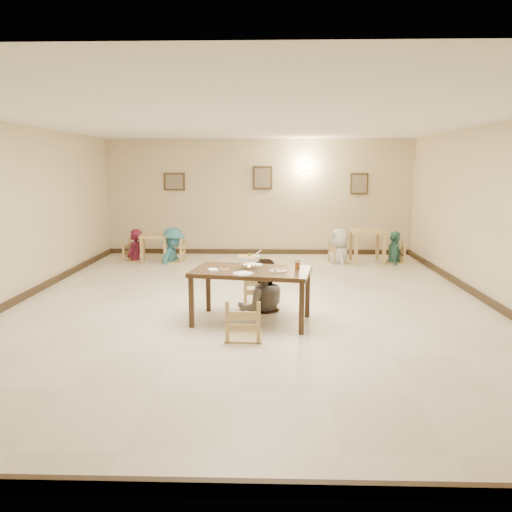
{
  "coord_description": "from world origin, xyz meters",
  "views": [
    {
      "loc": [
        0.31,
        -8.1,
        2.26
      ],
      "look_at": [
        0.09,
        -0.49,
        0.91
      ],
      "focal_mm": 35.0,
      "sensor_mm": 36.0,
      "label": 1
    }
  ],
  "objects_px": {
    "chair_near": "(244,300)",
    "bg_chair_lr": "(173,240)",
    "drink_glass": "(297,265)",
    "bg_diner_c": "(340,229)",
    "main_table": "(251,275)",
    "bg_diner_d": "(395,231)",
    "bg_chair_rr": "(395,243)",
    "bg_table_right": "(367,236)",
    "bg_chair_rl": "(340,244)",
    "curry_warmer": "(249,258)",
    "bg_chair_ll": "(135,241)",
    "bg_diner_a": "(134,229)",
    "bg_diner_b": "(173,228)",
    "chair_far": "(261,276)",
    "bg_table_left": "(154,240)",
    "main_diner": "(262,258)"
  },
  "relations": [
    {
      "from": "chair_far",
      "to": "bg_diner_a",
      "type": "xyz_separation_m",
      "value": [
        -3.17,
        4.08,
        0.26
      ]
    },
    {
      "from": "bg_chair_rl",
      "to": "bg_diner_a",
      "type": "xyz_separation_m",
      "value": [
        -4.99,
        0.07,
        0.33
      ]
    },
    {
      "from": "bg_diner_a",
      "to": "bg_chair_ll",
      "type": "bearing_deg",
      "value": 12.42
    },
    {
      "from": "bg_chair_rr",
      "to": "main_table",
      "type": "bearing_deg",
      "value": -30.79
    },
    {
      "from": "bg_diner_a",
      "to": "bg_diner_b",
      "type": "distance_m",
      "value": 0.97
    },
    {
      "from": "bg_table_left",
      "to": "chair_near",
      "type": "bearing_deg",
      "value": -65.56
    },
    {
      "from": "curry_warmer",
      "to": "bg_chair_ll",
      "type": "xyz_separation_m",
      "value": [
        -3.01,
        4.8,
        -0.46
      ]
    },
    {
      "from": "bg_chair_ll",
      "to": "main_table",
      "type": "bearing_deg",
      "value": -139.28
    },
    {
      "from": "bg_chair_lr",
      "to": "chair_far",
      "type": "bearing_deg",
      "value": 31.08
    },
    {
      "from": "chair_far",
      "to": "main_table",
      "type": "bearing_deg",
      "value": -117.21
    },
    {
      "from": "main_diner",
      "to": "bg_chair_ll",
      "type": "xyz_separation_m",
      "value": [
        -3.19,
        4.17,
        -0.34
      ]
    },
    {
      "from": "main_diner",
      "to": "bg_diner_b",
      "type": "xyz_separation_m",
      "value": [
        -2.23,
        4.07,
        0.0
      ]
    },
    {
      "from": "bg_diner_c",
      "to": "bg_chair_ll",
      "type": "bearing_deg",
      "value": -97.32
    },
    {
      "from": "chair_far",
      "to": "bg_chair_ll",
      "type": "distance_m",
      "value": 5.17
    },
    {
      "from": "bg_chair_rr",
      "to": "bg_diner_a",
      "type": "distance_m",
      "value": 6.33
    },
    {
      "from": "bg_chair_lr",
      "to": "bg_diner_b",
      "type": "height_order",
      "value": "bg_diner_b"
    },
    {
      "from": "bg_table_right",
      "to": "bg_diner_d",
      "type": "bearing_deg",
      "value": 1.32
    },
    {
      "from": "bg_diner_b",
      "to": "bg_diner_d",
      "type": "distance_m",
      "value": 5.36
    },
    {
      "from": "chair_near",
      "to": "bg_chair_rl",
      "type": "xyz_separation_m",
      "value": [
        2.01,
        5.47,
        -0.07
      ]
    },
    {
      "from": "bg_table_left",
      "to": "bg_diner_d",
      "type": "distance_m",
      "value": 5.84
    },
    {
      "from": "bg_chair_lr",
      "to": "bg_diner_b",
      "type": "relative_size",
      "value": 0.64
    },
    {
      "from": "chair_near",
      "to": "bg_diner_d",
      "type": "xyz_separation_m",
      "value": [
        3.34,
        5.53,
        0.24
      ]
    },
    {
      "from": "bg_table_left",
      "to": "bg_diner_b",
      "type": "xyz_separation_m",
      "value": [
        0.48,
        -0.05,
        0.31
      ]
    },
    {
      "from": "main_diner",
      "to": "bg_table_left",
      "type": "height_order",
      "value": "main_diner"
    },
    {
      "from": "main_table",
      "to": "bg_chair_lr",
      "type": "relative_size",
      "value": 1.7
    },
    {
      "from": "bg_chair_lr",
      "to": "bg_chair_rr",
      "type": "height_order",
      "value": "bg_chair_lr"
    },
    {
      "from": "chair_near",
      "to": "bg_chair_lr",
      "type": "xyz_separation_m",
      "value": [
        -2.01,
        5.44,
        0.01
      ]
    },
    {
      "from": "drink_glass",
      "to": "bg_chair_lr",
      "type": "height_order",
      "value": "bg_chair_lr"
    },
    {
      "from": "drink_glass",
      "to": "chair_near",
      "type": "bearing_deg",
      "value": -135.83
    },
    {
      "from": "bg_chair_rr",
      "to": "bg_diner_c",
      "type": "height_order",
      "value": "bg_diner_c"
    },
    {
      "from": "bg_chair_rr",
      "to": "bg_diner_d",
      "type": "distance_m",
      "value": 0.28
    },
    {
      "from": "chair_near",
      "to": "bg_table_right",
      "type": "bearing_deg",
      "value": -113.7
    },
    {
      "from": "main_table",
      "to": "bg_table_right",
      "type": "distance_m",
      "value": 5.47
    },
    {
      "from": "drink_glass",
      "to": "bg_diner_c",
      "type": "bearing_deg",
      "value": 75.01
    },
    {
      "from": "bg_diner_d",
      "to": "main_table",
      "type": "bearing_deg",
      "value": 155.47
    },
    {
      "from": "bg_chair_ll",
      "to": "bg_diner_d",
      "type": "bearing_deg",
      "value": -81.55
    },
    {
      "from": "bg_chair_rr",
      "to": "curry_warmer",
      "type": "bearing_deg",
      "value": -31.3
    },
    {
      "from": "bg_table_right",
      "to": "bg_chair_rl",
      "type": "bearing_deg",
      "value": -176.13
    },
    {
      "from": "main_table",
      "to": "bg_chair_rr",
      "type": "height_order",
      "value": "bg_chair_rr"
    },
    {
      "from": "bg_chair_ll",
      "to": "bg_diner_b",
      "type": "distance_m",
      "value": 1.03
    },
    {
      "from": "bg_chair_rr",
      "to": "bg_diner_b",
      "type": "relative_size",
      "value": 0.57
    },
    {
      "from": "main_table",
      "to": "chair_far",
      "type": "height_order",
      "value": "chair_far"
    },
    {
      "from": "curry_warmer",
      "to": "bg_table_left",
      "type": "distance_m",
      "value": 5.4
    },
    {
      "from": "main_table",
      "to": "bg_diner_a",
      "type": "relative_size",
      "value": 1.17
    },
    {
      "from": "drink_glass",
      "to": "bg_chair_rl",
      "type": "xyz_separation_m",
      "value": [
        1.27,
        4.76,
        -0.41
      ]
    },
    {
      "from": "bg_table_left",
      "to": "bg_diner_d",
      "type": "xyz_separation_m",
      "value": [
        5.84,
        0.04,
        0.23
      ]
    },
    {
      "from": "bg_diner_a",
      "to": "bg_diner_d",
      "type": "height_order",
      "value": "bg_diner_a"
    },
    {
      "from": "chair_far",
      "to": "bg_diner_b",
      "type": "xyz_separation_m",
      "value": [
        -2.21,
        3.98,
        0.31
      ]
    },
    {
      "from": "bg_table_right",
      "to": "bg_chair_rl",
      "type": "xyz_separation_m",
      "value": [
        -0.67,
        -0.05,
        -0.19
      ]
    },
    {
      "from": "bg_chair_lr",
      "to": "main_table",
      "type": "bearing_deg",
      "value": 25.8
    }
  ]
}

